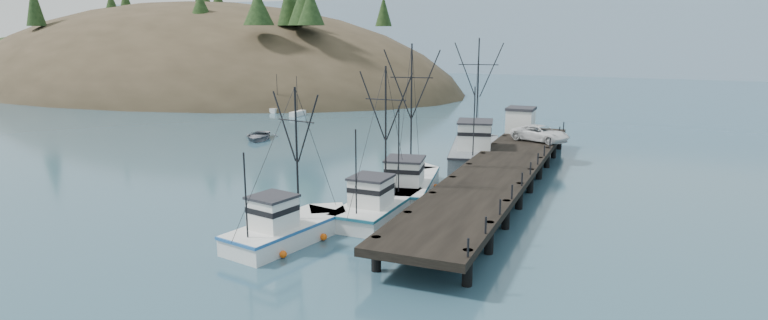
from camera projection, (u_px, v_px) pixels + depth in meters
ground at (248, 225)px, 41.31m from camera, size 400.00×400.00×0.00m
pier at (499, 170)px, 50.11m from camera, size 6.00×44.00×2.00m
headland at (180, 107)px, 141.38m from camera, size 134.80×78.00×51.00m
distant_ridge at (588, 72)px, 190.86m from camera, size 360.00×40.00×26.00m
distant_ridge_far at (451, 66)px, 223.20m from camera, size 180.00×25.00×18.00m
moored_sailboats at (274, 107)px, 102.19m from camera, size 19.21×16.06×6.35m
trawler_near at (380, 205)px, 43.12m from camera, size 3.76×10.81×11.05m
trawler_mid at (289, 228)px, 38.03m from camera, size 5.02×10.06×10.08m
trawler_far at (408, 183)px, 49.25m from camera, size 5.82×12.41×12.46m
work_vessel at (475, 151)px, 60.48m from camera, size 7.07×15.23×12.75m
pier_shed at (521, 120)px, 66.54m from camera, size 3.00×3.20×2.80m
pickup_truck at (540, 133)px, 61.15m from camera, size 6.49×4.71×1.64m
motorboat at (258, 139)px, 73.61m from camera, size 5.95×6.88×1.20m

